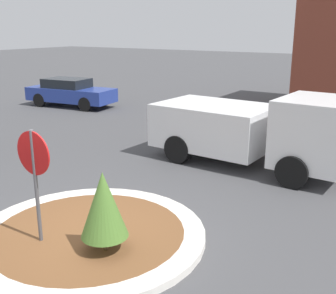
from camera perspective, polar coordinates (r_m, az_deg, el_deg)
name	(u,v)px	position (r m, az deg, el deg)	size (l,w,h in m)	color
ground_plane	(89,238)	(8.59, -10.65, -12.05)	(120.00, 120.00, 0.00)	#474749
traffic_island	(89,235)	(8.56, -10.67, -11.61)	(4.57, 4.57, 0.15)	silver
stop_sign	(34,167)	(7.87, -17.64, -2.62)	(0.81, 0.07, 2.27)	#4C4C51
island_shrub	(104,205)	(7.46, -8.71, -7.71)	(0.84, 0.84, 1.47)	brown
utility_truck	(252,129)	(12.59, 11.37, 2.44)	(5.85, 2.72, 2.19)	white
parked_sedan_blue	(70,92)	(22.44, -13.11, 7.25)	(4.79, 2.27, 1.43)	navy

